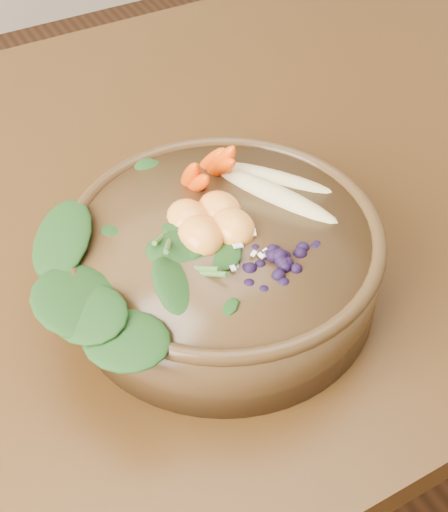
{
  "coord_description": "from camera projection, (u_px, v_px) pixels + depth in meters",
  "views": [
    {
      "loc": [
        -0.47,
        -0.63,
        1.32
      ],
      "look_at": [
        -0.22,
        -0.18,
        0.8
      ],
      "focal_mm": 50.0,
      "sensor_mm": 36.0,
      "label": 1
    }
  ],
  "objects": [
    {
      "name": "ground",
      "position": [
        273.0,
        442.0,
        1.48
      ],
      "size": [
        4.0,
        4.0,
        0.0
      ],
      "primitive_type": "plane",
      "color": "#381E0F",
      "rests_on": "ground"
    },
    {
      "name": "dining_table",
      "position": [
        296.0,
        200.0,
        1.02
      ],
      "size": [
        1.6,
        0.9,
        0.75
      ],
      "color": "#331C0C",
      "rests_on": "ground"
    },
    {
      "name": "stoneware_bowl",
      "position": [
        224.0,
        263.0,
        0.74
      ],
      "size": [
        0.41,
        0.41,
        0.09
      ],
      "primitive_type": "cylinder",
      "rotation": [
        0.0,
        0.0,
        0.36
      ],
      "color": "#4C331A",
      "rests_on": "dining_table"
    },
    {
      "name": "kale_heap",
      "position": [
        139.0,
        211.0,
        0.69
      ],
      "size": [
        0.26,
        0.25,
        0.05
      ],
      "primitive_type": null,
      "rotation": [
        0.0,
        0.0,
        0.36
      ],
      "color": "#1B4214",
      "rests_on": "stoneware_bowl"
    },
    {
      "name": "carrot_cluster",
      "position": [
        196.0,
        137.0,
        0.74
      ],
      "size": [
        0.09,
        0.09,
        0.09
      ],
      "primitive_type": null,
      "rotation": [
        0.0,
        0.0,
        0.36
      ],
      "color": "#F93F00",
      "rests_on": "stoneware_bowl"
    },
    {
      "name": "banana_halves",
      "position": [
        277.0,
        174.0,
        0.75
      ],
      "size": [
        0.13,
        0.18,
        0.03
      ],
      "rotation": [
        0.0,
        0.0,
        0.36
      ],
      "color": "#E0CC84",
      "rests_on": "stoneware_bowl"
    },
    {
      "name": "mandarin_cluster",
      "position": [
        210.0,
        210.0,
        0.7
      ],
      "size": [
        0.12,
        0.13,
        0.04
      ],
      "primitive_type": null,
      "rotation": [
        0.0,
        0.0,
        0.36
      ],
      "color": "orange",
      "rests_on": "stoneware_bowl"
    },
    {
      "name": "blueberry_pile",
      "position": [
        281.0,
        244.0,
        0.66
      ],
      "size": [
        0.18,
        0.16,
        0.04
      ],
      "primitive_type": null,
      "rotation": [
        0.0,
        0.0,
        0.36
      ],
      "color": "black",
      "rests_on": "stoneware_bowl"
    },
    {
      "name": "coconut_flakes",
      "position": [
        243.0,
        238.0,
        0.69
      ],
      "size": [
        0.12,
        0.11,
        0.01
      ],
      "primitive_type": null,
      "rotation": [
        0.0,
        0.0,
        0.36
      ],
      "color": "white",
      "rests_on": "stoneware_bowl"
    }
  ]
}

